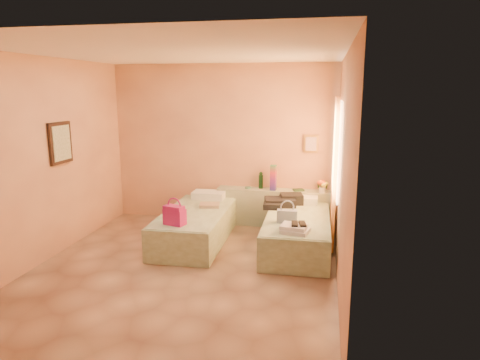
% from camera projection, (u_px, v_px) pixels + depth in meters
% --- Properties ---
extents(ground, '(4.50, 4.50, 0.00)m').
position_uv_depth(ground, '(185.00, 269.00, 5.74)').
color(ground, tan).
rests_on(ground, ground).
extents(room_walls, '(4.02, 4.51, 2.81)m').
position_uv_depth(room_walls, '(209.00, 132.00, 5.87)').
color(room_walls, '#E4AC79').
rests_on(room_walls, ground).
extents(headboard_ledge, '(2.05, 0.30, 0.65)m').
position_uv_depth(headboard_ledge, '(275.00, 208.00, 7.50)').
color(headboard_ledge, '#99A285').
rests_on(headboard_ledge, ground).
extents(bed_left, '(0.94, 2.02, 0.50)m').
position_uv_depth(bed_left, '(196.00, 226.00, 6.73)').
color(bed_left, '#B2CFA6').
rests_on(bed_left, ground).
extents(bed_right, '(0.94, 2.02, 0.50)m').
position_uv_depth(bed_right, '(297.00, 232.00, 6.42)').
color(bed_right, '#B2CFA6').
rests_on(bed_right, ground).
extents(water_bottle, '(0.09, 0.09, 0.27)m').
position_uv_depth(water_bottle, '(261.00, 181.00, 7.50)').
color(water_bottle, '#153C21').
rests_on(water_bottle, headboard_ledge).
extents(rainbow_box, '(0.11, 0.11, 0.44)m').
position_uv_depth(rainbow_box, '(273.00, 178.00, 7.34)').
color(rainbow_box, '#B31668').
rests_on(rainbow_box, headboard_ledge).
extents(small_dish, '(0.14, 0.14, 0.03)m').
position_uv_depth(small_dish, '(248.00, 188.00, 7.52)').
color(small_dish, '#468065').
rests_on(small_dish, headboard_ledge).
extents(green_book, '(0.21, 0.18, 0.03)m').
position_uv_depth(green_book, '(298.00, 190.00, 7.34)').
color(green_book, '#234128').
rests_on(green_book, headboard_ledge).
extents(flower_vase, '(0.25, 0.25, 0.26)m').
position_uv_depth(flower_vase, '(322.00, 185.00, 7.18)').
color(flower_vase, silver).
rests_on(flower_vase, headboard_ledge).
extents(magenta_handbag, '(0.33, 0.24, 0.28)m').
position_uv_depth(magenta_handbag, '(175.00, 215.00, 5.97)').
color(magenta_handbag, '#B31668').
rests_on(magenta_handbag, bed_left).
extents(khaki_garment, '(0.36, 0.31, 0.05)m').
position_uv_depth(khaki_garment, '(209.00, 205.00, 6.90)').
color(khaki_garment, tan).
rests_on(khaki_garment, bed_left).
extents(clothes_pile, '(0.61, 0.61, 0.16)m').
position_uv_depth(clothes_pile, '(283.00, 201.00, 6.94)').
color(clothes_pile, black).
rests_on(clothes_pile, bed_right).
extents(blue_handbag, '(0.29, 0.14, 0.18)m').
position_uv_depth(blue_handbag, '(287.00, 216.00, 6.07)').
color(blue_handbag, '#385487').
rests_on(blue_handbag, bed_right).
extents(towel_stack, '(0.41, 0.37, 0.10)m').
position_uv_depth(towel_stack, '(295.00, 229.00, 5.65)').
color(towel_stack, silver).
rests_on(towel_stack, bed_right).
extents(sandal_pair, '(0.18, 0.24, 0.02)m').
position_uv_depth(sandal_pair, '(299.00, 224.00, 5.66)').
color(sandal_pair, black).
rests_on(sandal_pair, towel_stack).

